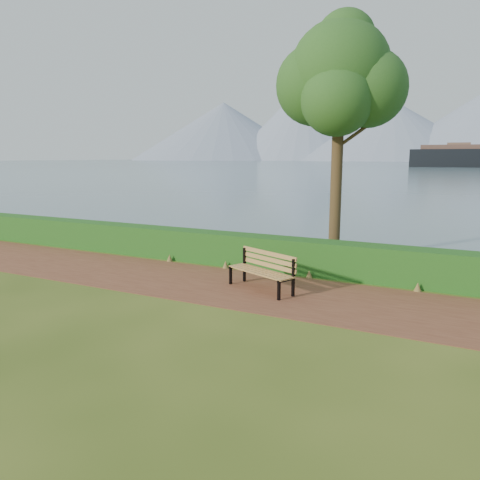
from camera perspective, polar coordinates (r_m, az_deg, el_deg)
The scene contains 7 objects.
ground at distance 12.25m, azimuth -1.84°, elevation -6.02°, with size 140.00×140.00×0.00m, color #3C5117.
path at distance 12.50m, azimuth -1.17°, elevation -5.66°, with size 40.00×3.40×0.01m, color brown.
hedge at distance 14.40m, azimuth 3.13°, elevation -1.53°, with size 32.00×0.85×1.00m, color #164313.
water at distance 270.39m, azimuth 25.96°, elevation 8.41°, with size 700.00×510.00×0.00m, color #496675.
mountains at distance 417.34m, azimuth 25.43°, elevation 12.52°, with size 585.00×190.00×70.00m.
bench at distance 12.08m, azimuth 2.88°, elevation -3.44°, with size 2.05×1.31×1.00m.
tree at distance 15.48m, azimuth 12.03°, elevation 18.79°, with size 4.05×3.37×7.79m.
Camera 1 is at (5.66, -10.31, 3.41)m, focal length 35.00 mm.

